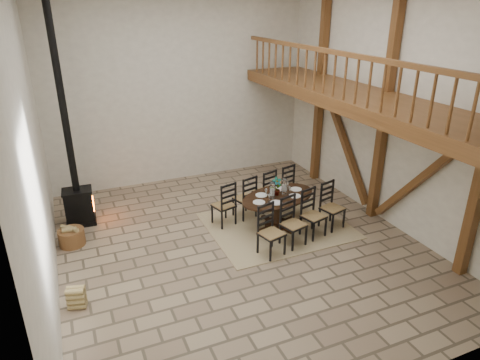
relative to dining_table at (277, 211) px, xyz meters
name	(u,v)px	position (x,y,z in m)	size (l,w,h in m)	color
ground	(240,244)	(-1.08, -0.40, -0.38)	(8.00, 8.00, 0.00)	#988365
room_shell	(297,94)	(0.11, -0.40, 2.64)	(7.02, 8.02, 5.01)	silver
rug	(277,225)	(0.00, 0.00, -0.37)	(3.00, 2.50, 0.02)	tan
dining_table	(277,211)	(0.00, 0.00, 0.00)	(2.66, 2.50, 1.16)	black
wood_stove	(74,177)	(-4.01, 1.86, 0.75)	(0.67, 0.53, 5.00)	black
log_basket	(72,237)	(-4.26, 0.96, -0.19)	(0.52, 0.52, 0.43)	brown
log_stack	(77,298)	(-4.30, -1.16, -0.18)	(0.33, 0.27, 0.39)	tan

